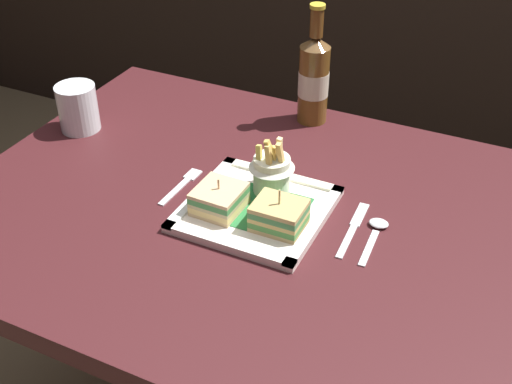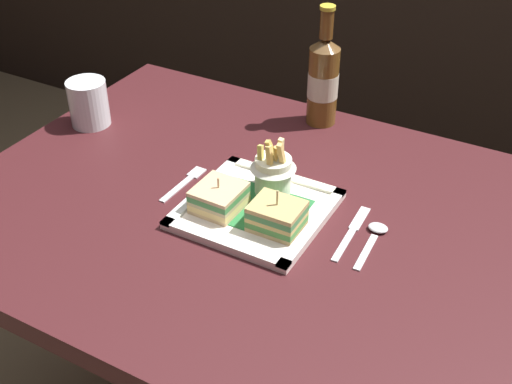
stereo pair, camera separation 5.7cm
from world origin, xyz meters
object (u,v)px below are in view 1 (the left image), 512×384
at_px(fries_cup, 272,168).
at_px(water_glass, 78,111).
at_px(dining_table, 256,253).
at_px(knife, 354,227).
at_px(spoon, 376,230).
at_px(square_plate, 256,210).
at_px(fork, 182,184).
at_px(sandwich_half_left, 219,199).
at_px(sandwich_half_right, 279,215).
at_px(beer_bottle, 314,78).

relative_size(fries_cup, water_glass, 1.16).
distance_m(dining_table, knife, 0.21).
distance_m(dining_table, water_glass, 0.51).
bearing_deg(dining_table, spoon, 6.79).
distance_m(square_plate, fork, 0.17).
xyz_separation_m(fries_cup, knife, (0.17, -0.03, -0.06)).
relative_size(sandwich_half_left, fries_cup, 0.74).
distance_m(square_plate, knife, 0.18).
relative_size(sandwich_half_left, spoon, 0.67).
xyz_separation_m(water_glass, spoon, (0.69, -0.07, -0.04)).
height_order(sandwich_half_right, spoon, sandwich_half_right).
distance_m(sandwich_half_left, spoon, 0.28).
bearing_deg(sandwich_half_left, water_glass, 161.29).
xyz_separation_m(dining_table, water_glass, (-0.47, 0.10, 0.15)).
xyz_separation_m(sandwich_half_left, fork, (-0.11, 0.05, -0.03)).
height_order(sandwich_half_right, beer_bottle, beer_bottle).
distance_m(beer_bottle, knife, 0.41).
xyz_separation_m(fork, knife, (0.34, 0.02, 0.00)).
height_order(knife, spoon, spoon).
bearing_deg(fork, knife, 2.62).
height_order(beer_bottle, fork, beer_bottle).
height_order(sandwich_half_left, beer_bottle, beer_bottle).
bearing_deg(square_plate, fries_cup, 87.65).
bearing_deg(sandwich_half_right, dining_table, 145.80).
bearing_deg(dining_table, sandwich_half_left, -138.51).
height_order(square_plate, fork, square_plate).
bearing_deg(square_plate, knife, 10.94).
height_order(fries_cup, fork, fries_cup).
bearing_deg(dining_table, sandwich_half_right, -34.20).
bearing_deg(knife, dining_table, -173.57).
relative_size(dining_table, sandwich_half_right, 12.59).
distance_m(square_plate, beer_bottle, 0.38).
height_order(square_plate, beer_bottle, beer_bottle).
bearing_deg(fries_cup, sandwich_half_left, -123.48).
bearing_deg(square_plate, sandwich_half_right, -28.51).
distance_m(knife, spoon, 0.04).
distance_m(square_plate, fries_cup, 0.08).
bearing_deg(beer_bottle, spoon, -52.48).
xyz_separation_m(fork, spoon, (0.38, 0.02, 0.00)).
xyz_separation_m(sandwich_half_left, water_glass, (-0.42, 0.14, 0.01)).
bearing_deg(fork, square_plate, -6.18).
xyz_separation_m(beer_bottle, knife, (0.21, -0.33, -0.10)).
xyz_separation_m(water_glass, fork, (0.31, -0.09, -0.04)).
relative_size(dining_table, water_glass, 10.92).
bearing_deg(sandwich_half_left, fries_cup, 56.52).
bearing_deg(fork, water_glass, 163.48).
height_order(square_plate, sandwich_half_right, sandwich_half_right).
bearing_deg(beer_bottle, square_plate, -84.09).
bearing_deg(knife, fork, -177.38).
bearing_deg(fries_cup, square_plate, -92.35).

